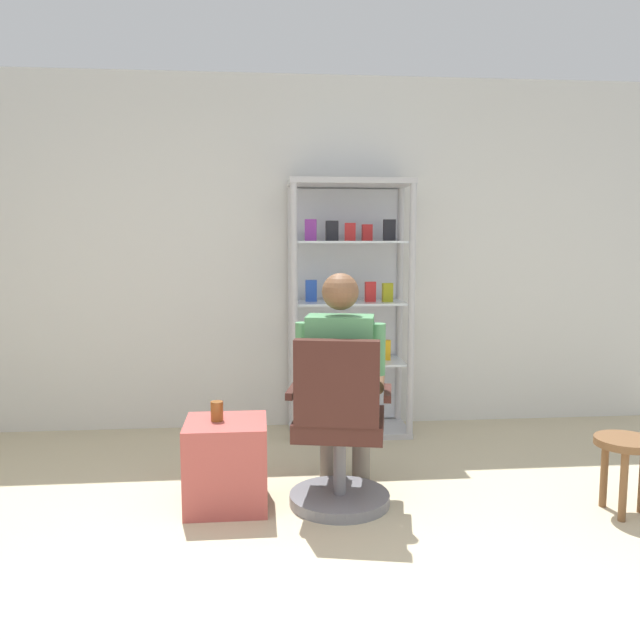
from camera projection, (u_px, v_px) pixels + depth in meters
name	position (u px, v px, depth m)	size (l,w,h in m)	color
back_wall	(294.00, 255.00, 5.05)	(6.00, 0.10, 2.70)	silver
display_cabinet_main	(348.00, 306.00, 4.90)	(0.90, 0.45, 1.90)	#B7B7BC
office_chair	(339.00, 438.00, 3.51)	(0.61, 0.57, 0.96)	slate
seated_shopkeeper	(342.00, 375.00, 3.63)	(0.54, 0.61, 1.29)	slate
storage_crate	(226.00, 464.00, 3.56)	(0.44, 0.42, 0.48)	#B24C47
tea_glass	(217.00, 411.00, 3.54)	(0.07, 0.07, 0.11)	brown
wooden_stool	(625.00, 453.00, 3.45)	(0.32, 0.32, 0.42)	brown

